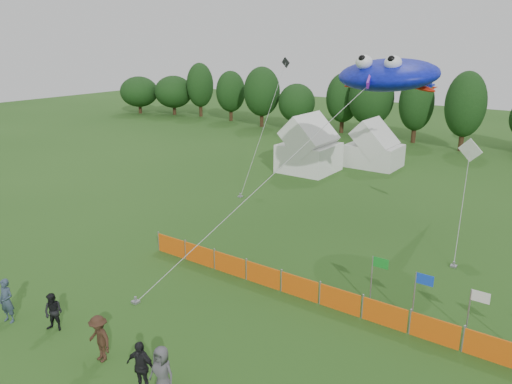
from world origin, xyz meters
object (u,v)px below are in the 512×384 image
Objects in this scene: spectator_b at (53,312)px; spectator_e at (162,373)px; tent_right at (374,149)px; spectator_a at (7,301)px; spectator_d at (141,367)px; spectator_c at (99,339)px; barrier_fence at (340,300)px; stingray_kite at (391,75)px; tent_left at (309,149)px.

spectator_b is 6.37m from spectator_e.
tent_right is 2.46× the size of spectator_a.
spectator_c is at bearing 162.95° from spectator_d.
spectator_d is at bearing -109.55° from barrier_fence.
spectator_c is 21.05m from stingray_kite.
spectator_d is at bearing -1.08° from spectator_c.
tent_right is 2.59× the size of spectator_c.
stingray_kite is (5.91, 18.95, 8.40)m from spectator_b.
spectator_c is 0.07× the size of stingray_kite.
barrier_fence is 13.79m from spectator_a.
spectator_e is at bearing -8.93° from spectator_a.
spectator_d is (5.90, -33.15, -0.72)m from tent_right.
spectator_c is (-5.47, -8.16, 0.40)m from barrier_fence.
spectator_d reaches higher than spectator_b.
tent_right reaches higher than spectator_a.
spectator_d is (5.58, -0.46, 0.14)m from spectator_b.
spectator_c is at bearing 171.29° from spectator_e.
barrier_fence is 11.57× the size of spectator_a.
spectator_b is 5.60m from spectator_d.
spectator_a is 1.05× the size of spectator_c.
spectator_e is (8.48, 0.46, -0.02)m from spectator_a.
spectator_a is (2.16, -28.49, -1.07)m from tent_left.
spectator_e is 20.92m from stingray_kite.
stingray_kite is at bearing -40.83° from tent_left.
spectator_b is (0.32, -32.68, -0.86)m from tent_right.
tent_left is 23.65m from barrier_fence.
spectator_b reaches higher than barrier_fence.
tent_right is 33.63m from spectator_e.
spectator_a is 22.80m from stingray_kite.
tent_right is 2.50× the size of spectator_e.
spectator_b is at bearing -89.44° from tent_right.
tent_left is at bearing -128.81° from tent_right.
spectator_e is at bearing -26.46° from spectator_b.
spectator_a reaches higher than spectator_d.
spectator_b is (4.28, -27.76, -1.22)m from tent_left.
spectator_c is 0.97× the size of spectator_e.
stingray_kite is (-2.67, 10.98, 8.69)m from barrier_fence.
tent_right is 16.86m from stingray_kite.
tent_right is at bearing 89.31° from spectator_d.
spectator_c is (5.23, 0.53, -0.05)m from spectator_a.
tent_right is 33.47m from spectator_a.
tent_left is at bearing 82.28° from spectator_a.
tent_right is at bearing 101.14° from spectator_c.
spectator_b is 0.07× the size of stingray_kite.
spectator_e is (-2.21, -8.23, 0.43)m from barrier_fence.
spectator_e is at bearing -105.03° from barrier_fence.
stingray_kite is at bearing 48.58° from spectator_b.
barrier_fence is 9.83m from spectator_c.
tent_right is at bearing 93.97° from spectator_e.
spectator_b is at bearing -137.10° from barrier_fence.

